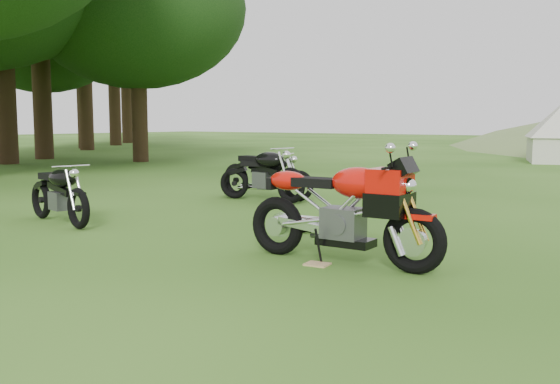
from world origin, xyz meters
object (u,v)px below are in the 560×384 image
Objects in this scene: plywood_board at (317,264)px; vintage_moto_c at (266,175)px; vintage_moto_b at (58,192)px; vintage_moto_d at (262,172)px; sport_motorcycle at (342,202)px.

vintage_moto_c is at bearing 133.27° from plywood_board.
vintage_moto_d reaches higher than vintage_moto_b.
vintage_moto_b is (-4.54, -0.24, -0.17)m from sport_motorcycle.
sport_motorcycle reaches higher than plywood_board.
sport_motorcycle is 1.05× the size of vintage_moto_d.
vintage_moto_d is at bearing -153.15° from vintage_moto_c.
sport_motorcycle reaches higher than vintage_moto_b.
vintage_moto_c is 0.89× the size of vintage_moto_d.
sport_motorcycle is at bearing -60.63° from vintage_moto_c.
vintage_moto_d is (-3.69, 3.82, 0.52)m from plywood_board.
vintage_moto_c is at bearing 133.54° from sport_motorcycle.
vintage_moto_b is at bearing -93.12° from vintage_moto_d.
plywood_board is 0.14× the size of vintage_moto_c.
vintage_moto_b is at bearing -117.68° from vintage_moto_c.
sport_motorcycle is at bearing 14.00° from vintage_moto_b.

